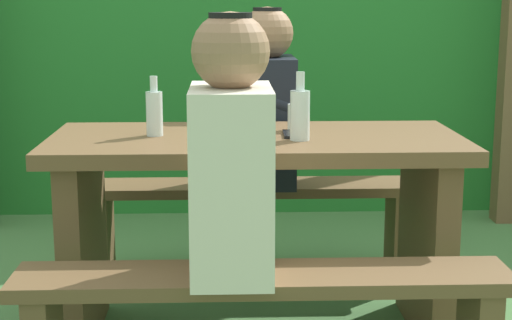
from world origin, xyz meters
name	(u,v)px	position (x,y,z in m)	size (l,w,h in m)	color
hedge_backdrop	(243,58)	(0.00, 2.06, 0.83)	(6.40, 0.80, 1.66)	#237029
picnic_table	(256,201)	(0.00, 0.00, 0.49)	(1.40, 0.64, 0.72)	brown
bench_near	(263,312)	(0.00, -0.55, 0.31)	(1.40, 0.24, 0.43)	brown
bench_far	(251,211)	(0.00, 0.55, 0.31)	(1.40, 0.24, 0.43)	brown
person_white_shirt	(231,156)	(-0.09, -0.55, 0.76)	(0.25, 0.35, 0.72)	silver
person_black_coat	(267,104)	(0.07, 0.55, 0.76)	(0.25, 0.35, 0.72)	black
drinking_glass	(297,117)	(0.15, 0.12, 0.76)	(0.07, 0.07, 0.09)	silver
bottle_left	(300,113)	(0.14, -0.09, 0.81)	(0.07, 0.07, 0.23)	silver
bottle_right	(154,112)	(-0.34, 0.02, 0.80)	(0.06, 0.06, 0.20)	silver
cell_phone	(294,134)	(0.13, 0.00, 0.72)	(0.07, 0.14, 0.01)	black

